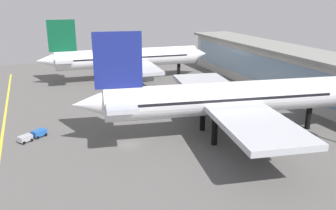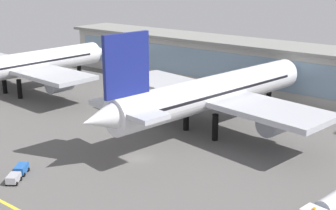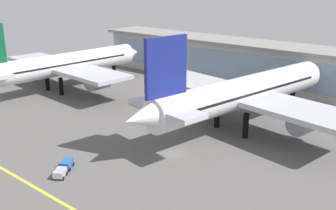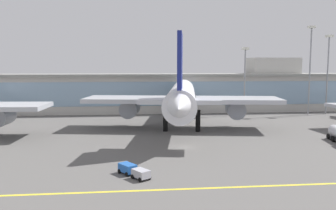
% 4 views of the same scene
% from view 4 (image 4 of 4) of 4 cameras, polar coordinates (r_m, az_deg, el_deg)
% --- Properties ---
extents(ground_plane, '(180.00, 180.00, 0.00)m').
position_cam_4_polar(ground_plane, '(65.01, 2.56, -6.79)').
color(ground_plane, '#5B5956').
extents(taxiway_centreline_stripe, '(144.00, 0.50, 0.01)m').
position_cam_4_polar(taxiway_centreline_stripe, '(44.23, 6.92, -13.20)').
color(taxiway_centreline_stripe, yellow).
rests_on(taxiway_centreline_stripe, ground).
extents(terminal_building, '(130.05, 14.00, 17.46)m').
position_cam_4_polar(terminal_building, '(114.13, -0.30, 2.24)').
color(terminal_building, beige).
rests_on(terminal_building, ground).
extents(airliner_near_right, '(46.58, 56.70, 20.51)m').
position_cam_4_polar(airliner_near_right, '(82.33, 2.29, 1.27)').
color(airliner_near_right, black).
rests_on(airliner_near_right, ground).
extents(service_truck_far, '(4.49, 5.46, 1.40)m').
position_cam_4_polar(service_truck_far, '(48.30, -5.60, -10.51)').
color(service_truck_far, black).
rests_on(service_truck_far, ground).
extents(apron_light_mast_west, '(1.80, 1.80, 26.65)m').
position_cam_4_polar(apron_light_mast_west, '(115.08, 22.05, 7.06)').
color(apron_light_mast_west, gray).
rests_on(apron_light_mast_west, ground).
extents(apron_light_mast_centre, '(1.80, 1.80, 20.26)m').
position_cam_4_polar(apron_light_mast_centre, '(108.30, 12.34, 5.57)').
color(apron_light_mast_centre, gray).
rests_on(apron_light_mast_centre, ground).
extents(apron_light_mast_east, '(1.80, 1.80, 24.05)m').
position_cam_4_polar(apron_light_mast_east, '(117.94, 24.47, 6.23)').
color(apron_light_mast_east, gray).
rests_on(apron_light_mast_east, ground).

